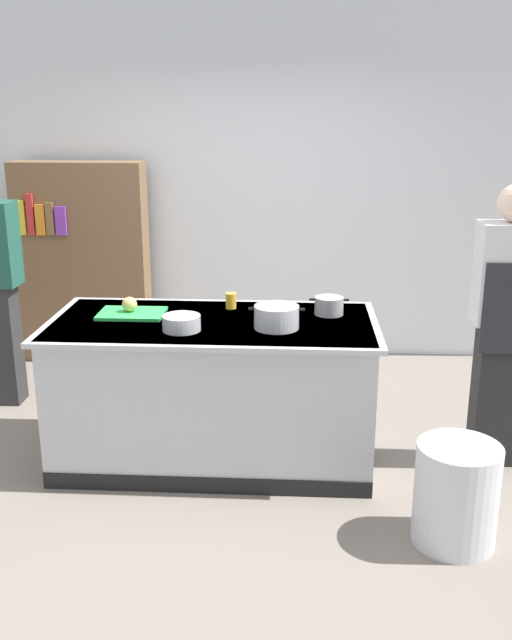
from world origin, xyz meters
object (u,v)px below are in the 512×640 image
at_px(juice_cup, 231,301).
at_px(bookshelf, 83,263).
at_px(person_chef, 505,321).
at_px(stock_pot, 276,317).
at_px(sauce_pan, 329,306).
at_px(mixing_bowl, 182,323).
at_px(onion, 129,304).
at_px(trash_bin, 456,494).

relative_size(juice_cup, bookshelf, 0.06).
bearing_deg(person_chef, stock_pot, 84.39).
distance_m(stock_pot, sauce_pan, 0.44).
relative_size(mixing_bowl, person_chef, 0.13).
height_order(mixing_bowl, bookshelf, bookshelf).
xyz_separation_m(onion, juice_cup, (0.61, 0.18, -0.02)).
height_order(onion, bookshelf, bookshelf).
height_order(trash_bin, person_chef, person_chef).
xyz_separation_m(mixing_bowl, trash_bin, (1.48, -0.65, -0.68)).
bearing_deg(person_chef, trash_bin, 141.81).
distance_m(trash_bin, bookshelf, 3.78).
distance_m(onion, juice_cup, 0.64).
bearing_deg(bookshelf, person_chef, -29.55).
bearing_deg(trash_bin, stock_pot, 142.30).
xyz_separation_m(mixing_bowl, bookshelf, (-1.17, 1.99, -0.09)).
bearing_deg(mixing_bowl, stock_pot, 7.92).
xyz_separation_m(person_chef, bookshelf, (-3.07, 1.74, -0.06)).
distance_m(sauce_pan, person_chef, 1.05).
xyz_separation_m(trash_bin, bookshelf, (-2.65, 2.64, 0.59)).
distance_m(mixing_bowl, person_chef, 1.91).
xyz_separation_m(mixing_bowl, person_chef, (1.90, 0.25, -0.03)).
distance_m(onion, mixing_bowl, 0.48).
distance_m(stock_pot, trash_bin, 1.37).
bearing_deg(person_chef, juice_cup, 69.19).
distance_m(onion, trash_bin, 2.19).
distance_m(mixing_bowl, juice_cup, 0.53).
height_order(onion, sauce_pan, onion).
xyz_separation_m(sauce_pan, juice_cup, (-0.62, 0.10, -0.01)).
relative_size(onion, person_chef, 0.05).
xyz_separation_m(onion, stock_pot, (0.91, -0.22, 0.00)).
bearing_deg(onion, bookshelf, 115.30).
bearing_deg(onion, person_chef, -1.12).
distance_m(onion, stock_pot, 0.94).
height_order(juice_cup, bookshelf, bookshelf).
bearing_deg(person_chef, sauce_pan, 70.05).
bearing_deg(trash_bin, sauce_pan, 121.09).
height_order(stock_pot, juice_cup, stock_pot).
bearing_deg(mixing_bowl, sauce_pan, 23.80).
xyz_separation_m(sauce_pan, bookshelf, (-2.03, 1.62, -0.10)).
xyz_separation_m(stock_pot, bookshelf, (-1.71, 1.92, -0.12)).
bearing_deg(juice_cup, bookshelf, 132.95).
height_order(sauce_pan, juice_cup, sauce_pan).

